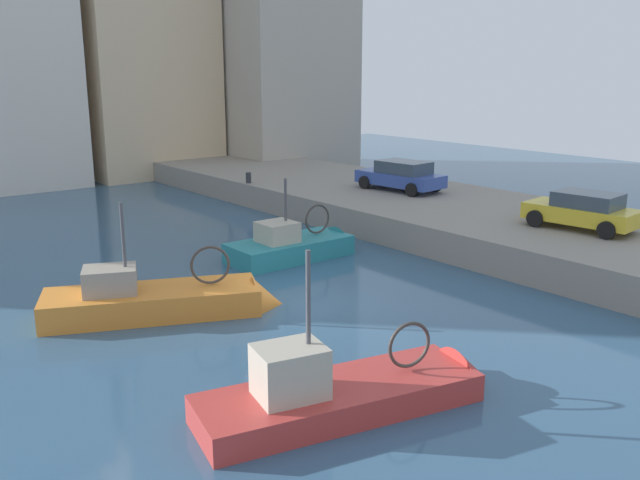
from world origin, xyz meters
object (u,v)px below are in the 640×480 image
fishing_boat_orange (165,311)px  fishing_boat_red (355,402)px  fishing_boat_teal (298,254)px  parked_car_blue (401,175)px  parked_car_yellow (583,210)px  mooring_bollard_north (248,178)px

fishing_boat_orange → fishing_boat_red: bearing=-85.9°
fishing_boat_teal → parked_car_blue: size_ratio=1.23×
fishing_boat_red → parked_car_yellow: bearing=13.1°
fishing_boat_orange → parked_car_yellow: (14.75, -4.45, 1.82)m
fishing_boat_orange → fishing_boat_teal: bearing=20.3°
fishing_boat_orange → parked_car_blue: bearing=20.0°
fishing_boat_red → parked_car_yellow: size_ratio=1.72×
parked_car_blue → parked_car_yellow: size_ratio=1.09×
fishing_boat_orange → mooring_bollard_north: fishing_boat_orange is taller
fishing_boat_orange → mooring_bollard_north: size_ratio=12.86×
fishing_boat_orange → parked_car_yellow: bearing=-16.8°
parked_car_blue → fishing_boat_red: bearing=-138.1°
fishing_boat_teal → mooring_bollard_north: 10.56m
parked_car_blue → parked_car_yellow: 10.09m
fishing_boat_teal → fishing_boat_orange: size_ratio=0.78×
parked_car_blue → mooring_bollard_north: (-4.58, 6.55, -0.47)m
fishing_boat_teal → fishing_boat_orange: fishing_boat_orange is taller
fishing_boat_red → parked_car_blue: bearing=41.9°
fishing_boat_teal → fishing_boat_red: 12.03m
fishing_boat_red → mooring_bollard_north: size_ratio=12.91×
parked_car_yellow → mooring_bollard_north: bearing=103.2°
fishing_boat_teal → parked_car_blue: bearing=19.7°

